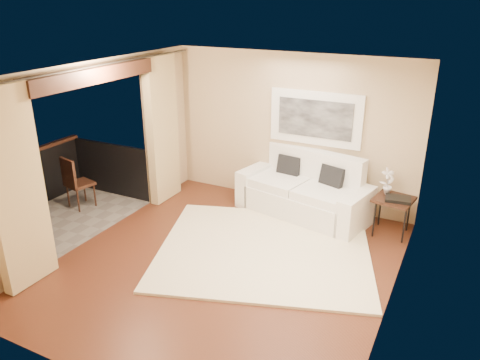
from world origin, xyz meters
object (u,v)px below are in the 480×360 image
Objects in this scene: sofa at (305,193)px; balcony_chair_near at (24,210)px; orchid at (388,181)px; balcony_chair_far at (74,179)px; side_table at (394,202)px; ice_bucket at (10,176)px; bistro_table at (13,189)px.

balcony_chair_near is (-3.37, -3.00, 0.21)m from sofa.
balcony_chair_far is at bearing -161.73° from orchid.
ice_bucket is (-5.57, -2.50, 0.33)m from side_table.
balcony_chair_far reaches higher than side_table.
side_table is at bearing 8.17° from sofa.
balcony_chair_near is at bearing 118.59° from balcony_chair_far.
side_table is 0.68× the size of balcony_chair_far.
balcony_chair_near is at bearing -29.18° from ice_bucket.
balcony_chair_near reaches higher than side_table.
orchid is 6.02m from ice_bucket.
sofa is at bearing 34.00° from bistro_table.
side_table is at bearing 45.72° from balcony_chair_near.
balcony_chair_near reaches higher than bistro_table.
balcony_chair_far reaches higher than bistro_table.
orchid is at bearing 140.82° from side_table.
sofa is 5.48× the size of orchid.
balcony_chair_near is (0.61, -0.31, -0.11)m from bistro_table.
side_table is at bearing 25.31° from bistro_table.
orchid is (1.34, 0.02, 0.45)m from sofa.
sofa is 3.70× the size of side_table.
side_table is 0.33m from orchid.
sofa is at bearing 32.49° from ice_bucket.
orchid is 0.46× the size of balcony_chair_far.
balcony_chair_far is (-5.06, -1.67, -0.28)m from orchid.
bistro_table is at bearing -38.43° from ice_bucket.
sofa is 4.07m from balcony_chair_far.
bistro_table is 1.07m from balcony_chair_far.
sofa reaches higher than ice_bucket.
balcony_chair_near is at bearing -27.38° from bistro_table.
orchid is at bearing 12.69° from sofa.
orchid is 5.97m from bistro_table.
ice_bucket is at bearing -155.82° from side_table.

